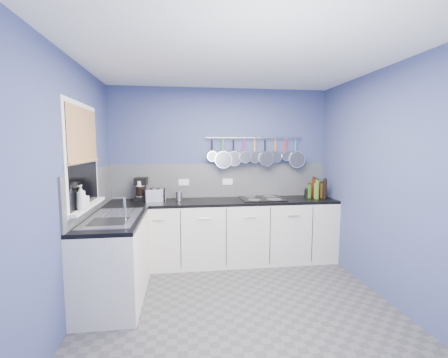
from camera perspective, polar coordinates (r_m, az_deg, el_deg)
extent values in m
cube|color=#47474C|center=(3.48, 2.64, -22.51)|extent=(3.20, 3.00, 0.02)
cube|color=white|center=(3.17, 2.88, 21.73)|extent=(3.20, 3.00, 0.02)
cube|color=#3A4377|center=(4.56, -0.63, 1.03)|extent=(3.20, 0.02, 2.50)
cube|color=#3A4377|center=(1.64, 12.30, -8.45)|extent=(3.20, 0.02, 2.50)
cube|color=#3A4377|center=(3.21, -26.81, -1.83)|extent=(0.02, 3.00, 2.50)
cube|color=#3A4377|center=(3.72, 27.96, -0.88)|extent=(0.02, 3.00, 2.50)
cube|color=gray|center=(4.55, -0.59, -0.25)|extent=(3.20, 0.02, 0.50)
cube|color=gray|center=(3.79, -23.44, -2.08)|extent=(0.02, 1.80, 0.50)
cube|color=silver|center=(4.41, -0.12, -10.00)|extent=(3.20, 0.60, 0.86)
cube|color=black|center=(4.31, -0.13, -4.24)|extent=(3.20, 0.60, 0.04)
cube|color=silver|center=(3.61, -19.73, -14.15)|extent=(0.60, 1.20, 0.86)
cube|color=black|center=(3.48, -20.00, -7.17)|extent=(0.60, 1.20, 0.04)
cube|color=white|center=(3.46, -24.87, 3.78)|extent=(0.01, 1.00, 1.10)
cube|color=black|center=(3.46, -24.79, 3.79)|extent=(0.01, 0.90, 1.00)
cube|color=tan|center=(3.46, -24.84, 7.52)|extent=(0.01, 0.90, 0.55)
cube|color=white|center=(3.51, -24.10, -4.63)|extent=(0.10, 0.98, 0.03)
cube|color=silver|center=(3.47, -20.02, -6.78)|extent=(0.50, 0.95, 0.01)
cube|color=white|center=(4.51, -7.53, -0.62)|extent=(0.15, 0.01, 0.09)
cube|color=white|center=(4.56, 0.67, -0.50)|extent=(0.15, 0.01, 0.09)
cylinder|color=silver|center=(4.58, 5.74, 7.66)|extent=(1.45, 0.02, 0.02)
imported|color=white|center=(3.24, -25.15, -3.13)|extent=(0.11, 0.11, 0.24)
imported|color=white|center=(3.33, -24.68, -3.46)|extent=(0.08, 0.08, 0.17)
cylinder|color=white|center=(4.40, -15.37, -2.12)|extent=(0.16, 0.16, 0.28)
cube|color=silver|center=(4.33, -12.77, -2.94)|extent=(0.29, 0.21, 0.17)
cylinder|color=silver|center=(4.32, -8.42, -3.17)|extent=(0.11, 0.11, 0.13)
cube|color=black|center=(4.45, 7.08, -3.61)|extent=(0.61, 0.53, 0.01)
cylinder|color=brown|center=(4.79, 16.93, -1.72)|extent=(0.06, 0.06, 0.25)
cylinder|color=#4C190C|center=(4.77, 16.37, -1.53)|extent=(0.06, 0.06, 0.28)
cylinder|color=black|center=(4.73, 15.15, -2.60)|extent=(0.06, 0.06, 0.11)
cylinder|color=brown|center=(4.72, 17.77, -2.05)|extent=(0.07, 0.07, 0.22)
cylinder|color=olive|center=(4.68, 16.88, -2.10)|extent=(0.07, 0.07, 0.22)
cylinder|color=#265919|center=(4.65, 15.70, -2.19)|extent=(0.05, 0.05, 0.20)
cylinder|color=black|center=(4.63, 18.29, -1.84)|extent=(0.06, 0.06, 0.28)
cylinder|color=#3F721E|center=(4.60, 17.01, -1.85)|extent=(0.06, 0.06, 0.28)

